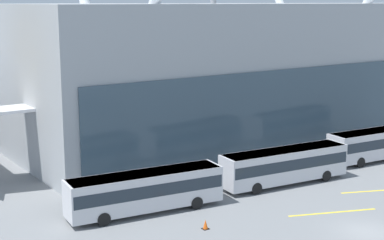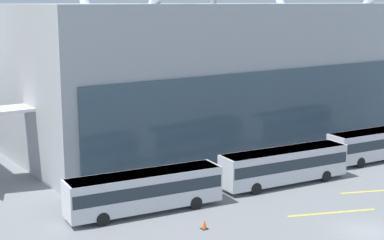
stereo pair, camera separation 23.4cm
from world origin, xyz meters
name	(u,v)px [view 1 (the left image)]	position (x,y,z in m)	size (l,w,h in m)	color
ground_plane	(367,232)	(0.00, 0.00, 0.00)	(440.00, 440.00, 0.00)	slate
airliner_at_gate_far	(246,71)	(26.96, 45.88, 5.20)	(45.04, 43.36, 13.82)	white
shuttle_bus_0	(146,189)	(-10.89, 12.20, 1.85)	(12.47, 3.97, 3.14)	silver
shuttle_bus_1	(285,164)	(2.84, 11.45, 1.85)	(12.45, 3.78, 3.14)	silver
shuttle_bus_2	(380,142)	(16.58, 11.98, 1.85)	(12.43, 3.64, 3.14)	silver
lane_stripe_0	(333,212)	(0.90, 4.00, 0.00)	(7.23, 0.25, 0.01)	yellow
lane_stripe_2	(381,190)	(8.41, 5.38, 0.00)	(7.33, 0.25, 0.01)	yellow
traffic_cone_1	(205,224)	(-9.10, 6.85, 0.34)	(0.48, 0.48, 0.69)	black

